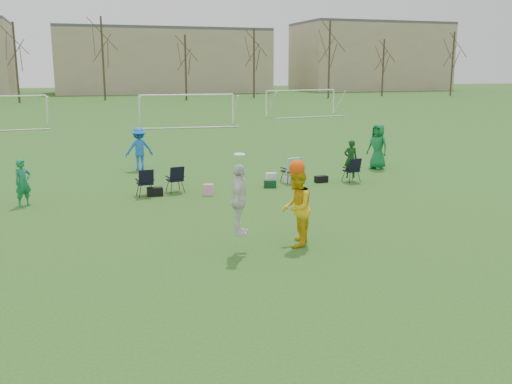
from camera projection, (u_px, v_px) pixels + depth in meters
name	position (u px, v px, depth m)	size (l,w,h in m)	color
ground	(281.00, 256.00, 13.71)	(260.00, 260.00, 0.00)	#2C541A
fielder_green_near	(23.00, 183.00, 18.52)	(0.57, 0.37, 1.55)	#15794C
fielder_blue	(139.00, 149.00, 25.12)	(1.22, 0.70, 1.89)	blue
fielder_green_far	(378.00, 146.00, 25.36)	(0.99, 0.64, 2.02)	#136B35
center_contest	(278.00, 204.00, 14.08)	(2.49, 1.28, 2.47)	white
sideline_setup	(262.00, 173.00, 21.63)	(8.76, 2.13, 1.66)	#103A13
goal_mid	(187.00, 101.00, 44.27)	(7.40, 0.63, 2.46)	white
goal_right	(301.00, 95.00, 53.44)	(7.35, 1.14, 2.46)	white
tree_line	(106.00, 63.00, 77.69)	(110.28, 3.28, 11.40)	#382B21
building_row	(134.00, 59.00, 103.77)	(126.00, 16.00, 13.00)	tan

